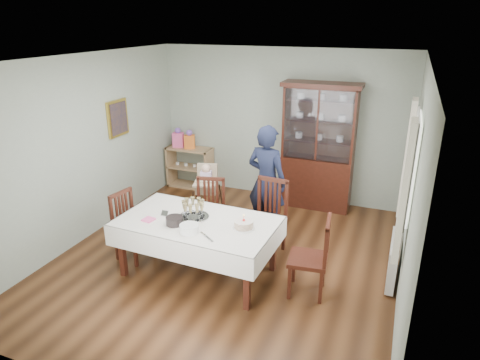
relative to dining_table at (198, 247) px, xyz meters
The scene contains 25 objects.
floor 0.62m from the dining_table, 64.81° to the left, with size 5.00×5.00×0.00m, color #593319.
room_shell 1.65m from the dining_table, 77.97° to the left, with size 5.00×5.00×5.00m.
dining_table is the anchor object (origin of this frame).
china_cabinet 2.96m from the dining_table, 70.47° to the left, with size 1.30×0.48×2.18m.
sideboard 3.13m from the dining_table, 119.57° to the left, with size 0.90×0.38×0.80m.
picture_frame 2.68m from the dining_table, 148.37° to the left, with size 0.04×0.48×0.58m, color gold.
window 2.79m from the dining_table, 16.95° to the left, with size 0.04×1.02×1.22m, color white.
curtain_left 2.60m from the dining_table, ahead, with size 0.07×0.30×1.55m, color silver.
curtain_right 2.93m from the dining_table, 29.88° to the left, with size 0.07×0.30×1.55m, color silver.
radiator 2.48m from the dining_table, 17.36° to the left, with size 0.10×0.80×0.55m, color white.
chair_far_left 0.81m from the dining_table, 105.27° to the left, with size 0.53×0.53×0.98m.
chair_far_right 1.06m from the dining_table, 51.45° to the left, with size 0.52×0.52×1.06m.
chair_end_left 1.02m from the dining_table, behind, with size 0.50×0.50×0.95m.
chair_end_right 1.44m from the dining_table, ahead, with size 0.50×0.50×1.00m.
woman 1.53m from the dining_table, 70.96° to the left, with size 0.63×0.41×1.73m, color black.
high_chair 1.54m from the dining_table, 111.47° to the left, with size 0.54×0.54×0.99m.
champagne_tray 0.46m from the dining_table, 143.96° to the left, with size 0.39×0.39×0.24m.
birthday_cake 0.75m from the dining_table, ahead, with size 0.27×0.27×0.19m.
plate_stack_dark 0.52m from the dining_table, 137.03° to the right, with size 0.21×0.21×0.10m, color black.
plate_stack_white 0.53m from the dining_table, 80.18° to the right, with size 0.23×0.23×0.10m, color white.
napkin_stack 0.73m from the dining_table, 159.39° to the right, with size 0.14×0.14×0.02m, color #FF5DA0.
cutlery 0.65m from the dining_table, behind, with size 0.12×0.17×0.01m, color silver, non-canonical shape.
cake_knife 0.60m from the dining_table, 49.54° to the right, with size 0.29×0.03×0.01m, color silver.
gift_bag_pink 3.28m from the dining_table, 123.18° to the left, with size 0.23×0.18×0.38m.
gift_bag_orange 3.15m from the dining_table, 119.37° to the left, with size 0.23×0.20×0.36m.
Camera 1 is at (2.07, -4.76, 3.16)m, focal length 32.00 mm.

